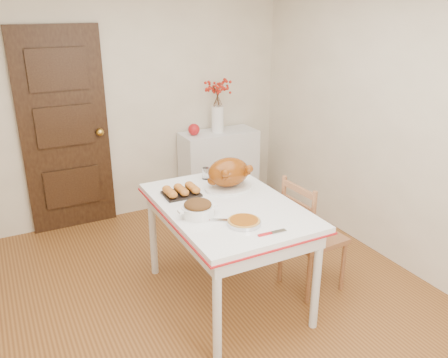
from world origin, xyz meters
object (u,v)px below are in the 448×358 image
kitchen_table (227,252)px  pumpkin_pie (244,221)px  turkey_platter (228,174)px  chair_oak (313,234)px  sideboard (219,168)px

kitchen_table → pumpkin_pie: 0.57m
turkey_platter → pumpkin_pie: size_ratio=1.74×
kitchen_table → turkey_platter: 0.62m
chair_oak → pumpkin_pie: size_ratio=4.18×
sideboard → chair_oak: bearing=-92.9°
chair_oak → turkey_platter: turkey_platter is taller
sideboard → turkey_platter: 1.69m
sideboard → kitchen_table: bearing=-115.0°
kitchen_table → pumpkin_pie: pumpkin_pie is taller
chair_oak → pumpkin_pie: 0.88m
chair_oak → turkey_platter: (-0.56, 0.43, 0.48)m
kitchen_table → chair_oak: bearing=-13.5°
sideboard → chair_oak: size_ratio=0.91×
sideboard → kitchen_table: sideboard is taller
sideboard → kitchen_table: size_ratio=0.63×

